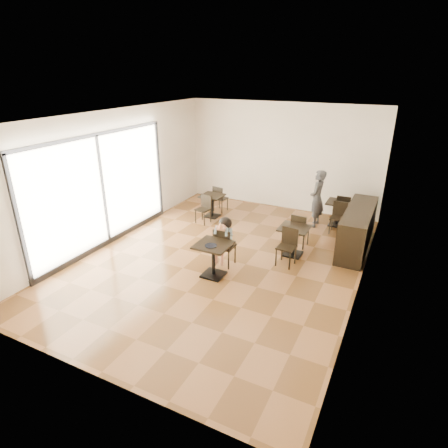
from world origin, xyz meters
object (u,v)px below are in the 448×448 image
Objects in this scene: adult_patron at (317,199)px; cafe_table_back at (338,214)px; chair_mid_a at (300,230)px; chair_left_a at (221,198)px; child_table at (213,260)px; chair_left_b at (203,210)px; cafe_table_left at (212,206)px; chair_back_a at (343,209)px; chair_back_b at (338,218)px; child_chair at (225,246)px; cafe_table_mid at (293,241)px; child at (225,242)px; chair_mid_b at (286,248)px.

adult_patron is 0.77m from cafe_table_back.
chair_mid_a is 3.16m from chair_left_a.
child_table is 2.97m from chair_left_b.
chair_mid_a reaches higher than cafe_table_left.
chair_back_a is (0.10, 0.26, 0.07)m from cafe_table_back.
child_chair is at bearing -123.07° from chair_back_b.
chair_left_b is at bearing 26.92° from chair_back_a.
cafe_table_mid is 0.84× the size of chair_back_a.
child reaches higher than chair_left_a.
child_chair is 1.07× the size of chair_back_a.
child_chair is 1.05× the size of chair_mid_b.
child reaches higher than cafe_table_mid.
chair_left_a is at bearing 90.00° from cafe_table_left.
child_table is 3.92m from adult_patron.
chair_mid_b is at bearing 25.66° from child.
cafe_table_left is 3.58m from cafe_table_back.
adult_patron reaches higher than chair_left_b.
cafe_table_mid is at bearing -7.29° from chair_left_b.
chair_left_a is (-2.87, 1.89, 0.05)m from cafe_table_mid.
child_table is at bearing -61.45° from cafe_table_left.
chair_left_b is (-1.65, 1.92, -0.05)m from child_chair.
chair_back_b is (0.00, -0.81, 0.00)m from chair_back_a.
adult_patron is at bearing -111.76° from child_chair.
adult_patron is at bearing 68.24° from child.
child is at bearing -123.07° from chair_back_b.
chair_back_b reaches higher than child_table.
chair_mid_a is at bearing 163.06° from chair_left_a.
chair_mid_b is 2.40m from chair_back_b.
cafe_table_left is (-2.90, -0.66, -0.46)m from adult_patron.
child_table is at bearing -125.91° from cafe_table_mid.
chair_left_a is at bearing 146.65° from cafe_table_mid.
cafe_table_left is at bearing 118.55° from child_table.
cafe_table_mid is 2.37m from cafe_table_back.
cafe_table_left is (-2.87, 1.34, -0.02)m from cafe_table_mid.
chair_left_a is (-3.45, -0.41, 0.05)m from cafe_table_back.
chair_back_b is (0.65, -0.25, -0.38)m from adult_patron.
child is 3.39m from adult_patron.
chair_mid_a is 1.10m from chair_mid_b.
chair_left_a is 0.96× the size of chair_back_b.
chair_mid_a is (1.22, 1.69, -0.14)m from child.
child_table is 2.08m from cafe_table_mid.
cafe_table_back is at bearing 31.74° from chair_left_b.
chair_mid_b is at bearing 147.70° from chair_left_a.
chair_mid_b is at bearing -154.34° from child_chair.
chair_mid_a is (1.22, 1.69, -0.02)m from child_chair.
cafe_table_back is (1.81, 3.99, -0.02)m from child_table.
chair_back_b is at bearing -80.09° from cafe_table_back.
cafe_table_left is 0.55m from chair_left_b.
chair_mid_b is 3.19m from chair_back_a.
cafe_table_left is at bearing 98.07° from chair_left_b.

